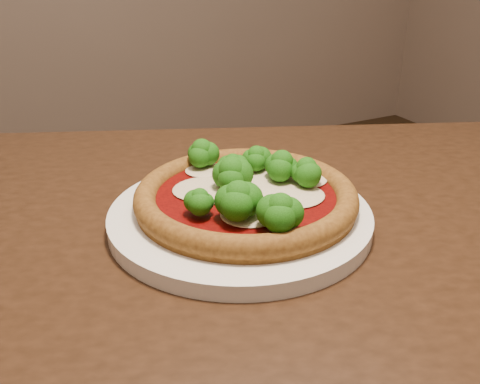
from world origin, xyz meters
name	(u,v)px	position (x,y,z in m)	size (l,w,h in m)	color
dining_table	(280,316)	(-0.18, -0.14, 0.65)	(1.38, 1.17, 0.75)	black
plate	(240,217)	(-0.21, -0.08, 0.76)	(0.30, 0.30, 0.02)	white
pizza	(247,192)	(-0.19, -0.08, 0.78)	(0.25, 0.25, 0.06)	brown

